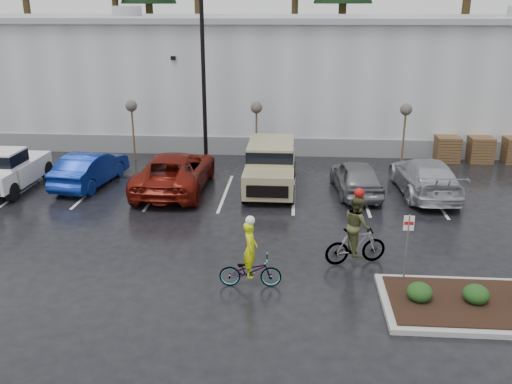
# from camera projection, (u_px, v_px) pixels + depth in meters

# --- Properties ---
(ground) EXTENTS (120.00, 120.00, 0.00)m
(ground) POSITION_uv_depth(u_px,v_px,m) (275.00, 283.00, 16.12)
(ground) COLOR black
(ground) RESTS_ON ground
(warehouse) EXTENTS (60.50, 15.50, 7.20)m
(warehouse) POSITION_uv_depth(u_px,v_px,m) (289.00, 72.00, 35.66)
(warehouse) COLOR silver
(warehouse) RESTS_ON ground
(wooded_ridge) EXTENTS (80.00, 25.00, 6.00)m
(wooded_ridge) POSITION_uv_depth(u_px,v_px,m) (293.00, 53.00, 57.57)
(wooded_ridge) COLOR #25411B
(wooded_ridge) RESTS_ON ground
(lamppost) EXTENTS (0.50, 1.00, 9.22)m
(lamppost) POSITION_uv_depth(u_px,v_px,m) (203.00, 53.00, 25.86)
(lamppost) COLOR black
(lamppost) RESTS_ON ground
(sapling_west) EXTENTS (0.60, 0.60, 3.20)m
(sapling_west) POSITION_uv_depth(u_px,v_px,m) (132.00, 109.00, 28.05)
(sapling_west) COLOR #523321
(sapling_west) RESTS_ON ground
(sapling_mid) EXTENTS (0.60, 0.60, 3.20)m
(sapling_mid) POSITION_uv_depth(u_px,v_px,m) (256.00, 111.00, 27.59)
(sapling_mid) COLOR #523321
(sapling_mid) RESTS_ON ground
(sapling_east) EXTENTS (0.60, 0.60, 3.20)m
(sapling_east) POSITION_uv_depth(u_px,v_px,m) (406.00, 113.00, 27.07)
(sapling_east) COLOR #523321
(sapling_east) RESTS_ON ground
(pallet_stack_a) EXTENTS (1.20, 1.20, 1.35)m
(pallet_stack_a) POSITION_uv_depth(u_px,v_px,m) (447.00, 149.00, 28.51)
(pallet_stack_a) COLOR #523321
(pallet_stack_a) RESTS_ON ground
(pallet_stack_b) EXTENTS (1.20, 1.20, 1.35)m
(pallet_stack_b) POSITION_uv_depth(u_px,v_px,m) (480.00, 149.00, 28.39)
(pallet_stack_b) COLOR #523321
(pallet_stack_b) RESTS_ON ground
(shrub_a) EXTENTS (0.70, 0.70, 0.52)m
(shrub_a) POSITION_uv_depth(u_px,v_px,m) (420.00, 292.00, 14.77)
(shrub_a) COLOR #1D3813
(shrub_a) RESTS_ON curb_island
(shrub_b) EXTENTS (0.70, 0.70, 0.52)m
(shrub_b) POSITION_uv_depth(u_px,v_px,m) (476.00, 294.00, 14.66)
(shrub_b) COLOR #1D3813
(shrub_b) RESTS_ON curb_island
(fire_lane_sign) EXTENTS (0.30, 0.05, 2.20)m
(fire_lane_sign) POSITION_uv_depth(u_px,v_px,m) (407.00, 241.00, 15.59)
(fire_lane_sign) COLOR gray
(fire_lane_sign) RESTS_ON ground
(pickup_white) EXTENTS (2.10, 5.20, 1.96)m
(pickup_white) POSITION_uv_depth(u_px,v_px,m) (11.00, 166.00, 24.29)
(pickup_white) COLOR silver
(pickup_white) RESTS_ON ground
(car_blue) EXTENTS (2.28, 4.91, 1.56)m
(car_blue) POSITION_uv_depth(u_px,v_px,m) (90.00, 168.00, 24.70)
(car_blue) COLOR navy
(car_blue) RESTS_ON ground
(car_red) EXTENTS (2.89, 6.18, 1.71)m
(car_red) POSITION_uv_depth(u_px,v_px,m) (175.00, 171.00, 24.03)
(car_red) COLOR #651109
(car_red) RESTS_ON ground
(suv_tan) EXTENTS (2.20, 5.10, 2.06)m
(suv_tan) POSITION_uv_depth(u_px,v_px,m) (270.00, 167.00, 23.98)
(suv_tan) COLOR tan
(suv_tan) RESTS_ON ground
(car_grey) EXTENTS (2.19, 4.55, 1.50)m
(car_grey) POSITION_uv_depth(u_px,v_px,m) (356.00, 177.00, 23.56)
(car_grey) COLOR slate
(car_grey) RESTS_ON ground
(car_far_silver) EXTENTS (2.48, 5.55, 1.58)m
(car_far_silver) POSITION_uv_depth(u_px,v_px,m) (425.00, 177.00, 23.48)
(car_far_silver) COLOR #B2B5BB
(car_far_silver) RESTS_ON ground
(cyclist_hivis) EXTENTS (1.85, 0.71, 2.21)m
(cyclist_hivis) POSITION_uv_depth(u_px,v_px,m) (250.00, 265.00, 15.73)
(cyclist_hivis) COLOR #3F3F44
(cyclist_hivis) RESTS_ON ground
(cyclist_olive) EXTENTS (2.03, 1.10, 2.53)m
(cyclist_olive) POSITION_uv_depth(u_px,v_px,m) (356.00, 237.00, 17.06)
(cyclist_olive) COLOR #3F3F44
(cyclist_olive) RESTS_ON ground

